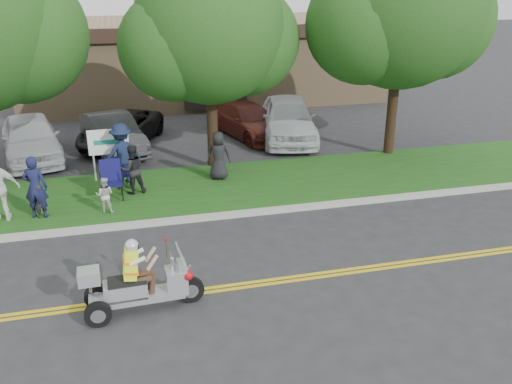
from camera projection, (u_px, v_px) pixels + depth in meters
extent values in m
plane|color=#28282B|center=(248.00, 273.00, 12.15)|extent=(120.00, 120.00, 0.00)
cube|color=gold|center=(254.00, 286.00, 11.63)|extent=(60.00, 0.10, 0.01)
cube|color=gold|center=(252.00, 282.00, 11.77)|extent=(60.00, 0.10, 0.01)
cube|color=#A8A89E|center=(222.00, 216.00, 14.87)|extent=(60.00, 0.25, 0.12)
cube|color=#1B4512|center=(209.00, 188.00, 16.80)|extent=(60.00, 4.00, 0.10)
cube|color=#9E7F5B|center=(202.00, 59.00, 28.92)|extent=(18.00, 8.00, 4.00)
cube|color=black|center=(214.00, 33.00, 24.65)|extent=(18.00, 0.30, 0.60)
sphere|color=#1F4313|center=(18.00, 34.00, 15.81)|extent=(4.05, 4.05, 4.05)
cylinder|color=#332114|center=(212.00, 108.00, 17.94)|extent=(0.36, 0.36, 4.20)
sphere|color=#1F4313|center=(209.00, 28.00, 16.99)|extent=(4.80, 4.80, 4.80)
sphere|color=#1F4313|center=(244.00, 40.00, 17.70)|extent=(3.60, 3.60, 3.60)
sphere|color=#1F4313|center=(173.00, 47.00, 16.73)|extent=(3.36, 3.36, 3.36)
cylinder|color=#332114|center=(394.00, 91.00, 19.14)|extent=(0.36, 0.36, 4.76)
sphere|color=#1F4313|center=(402.00, 5.00, 18.05)|extent=(5.60, 5.60, 5.60)
sphere|color=#1F4313|center=(433.00, 19.00, 18.83)|extent=(4.20, 4.20, 4.20)
sphere|color=#1F4313|center=(365.00, 25.00, 17.78)|extent=(3.92, 3.92, 3.92)
cylinder|color=silver|center=(95.00, 167.00, 17.10)|extent=(0.06, 0.06, 1.10)
cylinder|color=silver|center=(127.00, 165.00, 17.33)|extent=(0.06, 0.06, 1.10)
cube|color=white|center=(108.00, 142.00, 16.91)|extent=(1.25, 0.06, 0.80)
cylinder|color=black|center=(191.00, 290.00, 11.00)|extent=(0.55, 0.15, 0.55)
cylinder|color=black|center=(98.00, 315.00, 10.23)|extent=(0.52, 0.16, 0.51)
cylinder|color=black|center=(97.00, 296.00, 10.82)|extent=(0.52, 0.16, 0.51)
cube|color=#B7B8C2|center=(140.00, 296.00, 10.72)|extent=(1.75, 0.49, 0.16)
cube|color=#B7B8C2|center=(125.00, 290.00, 10.58)|extent=(0.84, 0.45, 0.32)
cube|color=black|center=(127.00, 281.00, 10.52)|extent=(0.75, 0.41, 0.09)
cube|color=#B7B8C2|center=(176.00, 280.00, 10.82)|extent=(0.43, 0.46, 0.50)
cube|color=silver|center=(181.00, 256.00, 10.66)|extent=(0.19, 0.43, 0.45)
cube|color=#B7B8C2|center=(89.00, 276.00, 10.25)|extent=(0.43, 0.40, 0.27)
sphere|color=#B20C0F|center=(188.00, 275.00, 10.70)|extent=(0.20, 0.20, 0.20)
cube|color=#BFE718|center=(130.00, 264.00, 10.40)|extent=(0.33, 0.38, 0.59)
sphere|color=silver|center=(132.00, 246.00, 10.27)|extent=(0.27, 0.27, 0.27)
cylinder|color=black|center=(104.00, 195.00, 15.47)|extent=(0.03, 0.03, 0.48)
cylinder|color=black|center=(123.00, 193.00, 15.61)|extent=(0.03, 0.03, 0.48)
cylinder|color=black|center=(103.00, 190.00, 15.89)|extent=(0.03, 0.03, 0.48)
cylinder|color=black|center=(121.00, 188.00, 16.04)|extent=(0.03, 0.03, 0.48)
cube|color=#100F49|center=(112.00, 183.00, 15.66)|extent=(0.63, 0.58, 0.04)
cube|color=#100F49|center=(110.00, 170.00, 15.77)|extent=(0.61, 0.21, 0.65)
cylinder|color=black|center=(119.00, 184.00, 16.42)|extent=(0.03, 0.03, 0.39)
cylinder|color=black|center=(132.00, 181.00, 16.65)|extent=(0.03, 0.03, 0.39)
cylinder|color=black|center=(114.00, 180.00, 16.72)|extent=(0.03, 0.03, 0.39)
cylinder|color=black|center=(127.00, 178.00, 16.94)|extent=(0.03, 0.03, 0.39)
cube|color=#111450|center=(122.00, 175.00, 16.61)|extent=(0.61, 0.59, 0.04)
cube|color=#111450|center=(119.00, 165.00, 16.67)|extent=(0.51, 0.31, 0.53)
imported|color=#16193F|center=(35.00, 187.00, 14.38)|extent=(0.70, 0.53, 1.73)
imported|color=black|center=(132.00, 169.00, 16.03)|extent=(0.82, 0.69, 1.49)
imported|color=#16203E|center=(122.00, 154.00, 16.78)|extent=(1.39, 1.07, 1.89)
imported|color=black|center=(218.00, 156.00, 17.13)|extent=(0.86, 0.67, 1.56)
imported|color=#232325|center=(40.00, 201.00, 14.49)|extent=(0.41, 0.35, 0.95)
imported|color=beige|center=(105.00, 195.00, 14.81)|extent=(0.56, 0.47, 1.01)
imported|color=#B4B6BB|center=(31.00, 138.00, 19.25)|extent=(2.77, 4.96, 1.60)
imported|color=#323335|center=(113.00, 134.00, 20.09)|extent=(2.60, 4.54, 1.41)
imported|color=black|center=(121.00, 129.00, 20.99)|extent=(3.79, 4.98, 1.26)
imported|color=#4A1911|center=(249.00, 120.00, 22.12)|extent=(3.07, 4.82, 1.30)
imported|color=silver|center=(288.00, 118.00, 21.56)|extent=(3.08, 5.42, 1.74)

